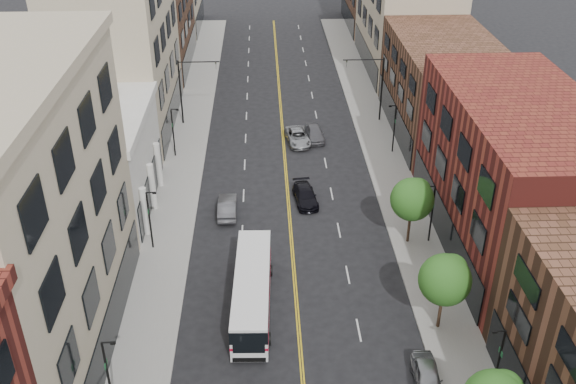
{
  "coord_description": "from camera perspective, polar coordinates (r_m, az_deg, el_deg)",
  "views": [
    {
      "loc": [
        -2.05,
        -18.03,
        29.48
      ],
      "look_at": [
        -0.31,
        23.89,
        5.0
      ],
      "focal_mm": 40.0,
      "sensor_mm": 36.0,
      "label": 1
    }
  ],
  "objects": [
    {
      "name": "sidewalk_left",
      "position": [
        61.15,
        -9.55,
        1.06
      ],
      "size": [
        4.0,
        110.0,
        0.15
      ],
      "primitive_type": "cube",
      "color": "gray",
      "rests_on": "ground"
    },
    {
      "name": "sidewalk_right",
      "position": [
        61.82,
        9.16,
        1.44
      ],
      "size": [
        4.0,
        110.0,
        0.15
      ],
      "primitive_type": "cube",
      "color": "gray",
      "rests_on": "ground"
    },
    {
      "name": "bldg_l_tanoffice",
      "position": [
        40.07,
        -23.93,
        -3.4
      ],
      "size": [
        10.0,
        22.0,
        18.0
      ],
      "primitive_type": "cube",
      "color": "tan",
      "rests_on": "ground"
    },
    {
      "name": "bldg_l_white",
      "position": [
        57.24,
        -17.26,
        2.37
      ],
      "size": [
        10.0,
        14.0,
        8.0
      ],
      "primitive_type": "cube",
      "color": "silver",
      "rests_on": "ground"
    },
    {
      "name": "bldg_l_far_a",
      "position": [
        70.73,
        -14.83,
        12.45
      ],
      "size": [
        10.0,
        20.0,
        18.0
      ],
      "primitive_type": "cube",
      "color": "tan",
      "rests_on": "ground"
    },
    {
      "name": "bldg_l_far_b",
      "position": [
        90.04,
        -12.31,
        15.47
      ],
      "size": [
        10.0,
        20.0,
        15.0
      ],
      "primitive_type": "cube",
      "color": "#503120",
      "rests_on": "ground"
    },
    {
      "name": "bldg_r_mid",
      "position": [
        51.77,
        19.52,
        1.42
      ],
      "size": [
        10.0,
        22.0,
        12.0
      ],
      "primitive_type": "cube",
      "color": "maroon",
      "rests_on": "ground"
    },
    {
      "name": "bldg_r_far_a",
      "position": [
        70.25,
        13.69,
        9.0
      ],
      "size": [
        10.0,
        20.0,
        10.0
      ],
      "primitive_type": "cube",
      "color": "#503120",
      "rests_on": "ground"
    },
    {
      "name": "bldg_r_far_b",
      "position": [
        89.04,
        10.42,
        15.16
      ],
      "size": [
        10.0,
        22.0,
        14.0
      ],
      "primitive_type": "cube",
      "color": "tan",
      "rests_on": "ground"
    },
    {
      "name": "tree_r_2",
      "position": [
        42.47,
        13.88,
        -7.43
      ],
      "size": [
        3.4,
        3.4,
        5.59
      ],
      "color": "black",
      "rests_on": "sidewalk_right"
    },
    {
      "name": "tree_r_3",
      "position": [
        50.45,
        11.07,
        -0.52
      ],
      "size": [
        3.4,
        3.4,
        5.59
      ],
      "color": "black",
      "rests_on": "sidewalk_right"
    },
    {
      "name": "lamp_l_1",
      "position": [
        38.2,
        -15.69,
        -15.14
      ],
      "size": [
        0.81,
        0.55,
        5.05
      ],
      "color": "black",
      "rests_on": "sidewalk_left"
    },
    {
      "name": "lamp_l_2",
      "position": [
        50.48,
        -12.17,
        -2.18
      ],
      "size": [
        0.81,
        0.55,
        5.05
      ],
      "color": "black",
      "rests_on": "sidewalk_left"
    },
    {
      "name": "lamp_l_3",
      "position": [
        64.41,
        -10.15,
        5.47
      ],
      "size": [
        0.81,
        0.55,
        5.05
      ],
      "color": "black",
      "rests_on": "sidewalk_left"
    },
    {
      "name": "lamp_r_1",
      "position": [
        39.36,
        18.18,
        -14.0
      ],
      "size": [
        0.81,
        0.55,
        5.05
      ],
      "color": "black",
      "rests_on": "sidewalk_right"
    },
    {
      "name": "lamp_r_2",
      "position": [
        51.36,
        12.66,
        -1.63
      ],
      "size": [
        0.81,
        0.55,
        5.05
      ],
      "color": "black",
      "rests_on": "sidewalk_right"
    },
    {
      "name": "lamp_r_3",
      "position": [
        65.11,
        9.4,
        5.81
      ],
      "size": [
        0.81,
        0.55,
        5.05
      ],
      "color": "black",
      "rests_on": "sidewalk_right"
    },
    {
      "name": "signal_mast_left",
      "position": [
        71.02,
        -8.99,
        9.42
      ],
      "size": [
        4.49,
        0.18,
        7.2
      ],
      "color": "black",
      "rests_on": "sidewalk_left"
    },
    {
      "name": "signal_mast_right",
      "position": [
        71.61,
        7.79,
        9.69
      ],
      "size": [
        4.49,
        0.18,
        7.2
      ],
      "color": "black",
      "rests_on": "sidewalk_right"
    },
    {
      "name": "city_bus",
      "position": [
        44.45,
        -3.2,
        -8.59
      ],
      "size": [
        2.91,
        10.99,
        2.81
      ],
      "rotation": [
        0.0,
        0.0,
        -0.03
      ],
      "color": "white",
      "rests_on": "ground"
    },
    {
      "name": "car_parked_far",
      "position": [
        40.64,
        12.28,
        -15.77
      ],
      "size": [
        1.74,
        4.02,
        1.35
      ],
      "primitive_type": "imported",
      "rotation": [
        0.0,
        0.0,
        -0.04
      ],
      "color": "#929599",
      "rests_on": "ground"
    },
    {
      "name": "car_lane_behind",
      "position": [
        55.16,
        -5.42,
        -1.31
      ],
      "size": [
        1.59,
        4.42,
        1.45
      ],
      "primitive_type": "imported",
      "rotation": [
        0.0,
        0.0,
        3.16
      ],
      "color": "#48494D",
      "rests_on": "ground"
    },
    {
      "name": "car_lane_a",
      "position": [
        56.68,
        1.55,
        -0.32
      ],
      "size": [
        2.35,
        4.67,
        1.3
      ],
      "primitive_type": "imported",
      "rotation": [
        0.0,
        0.0,
        0.12
      ],
      "color": "black",
      "rests_on": "ground"
    },
    {
      "name": "car_lane_b",
      "position": [
        67.3,
        0.88,
        4.93
      ],
      "size": [
        2.87,
        5.15,
        1.36
      ],
      "primitive_type": "imported",
      "rotation": [
        0.0,
        0.0,
        0.13
      ],
      "color": "#929599",
      "rests_on": "ground"
    },
    {
      "name": "car_lane_c",
      "position": [
        68.08,
        2.39,
        5.25
      ],
      "size": [
        2.09,
        4.39,
        1.45
      ],
      "primitive_type": "imported",
      "rotation": [
        0.0,
        0.0,
        0.09
      ],
      "color": "#55545A",
      "rests_on": "ground"
    }
  ]
}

